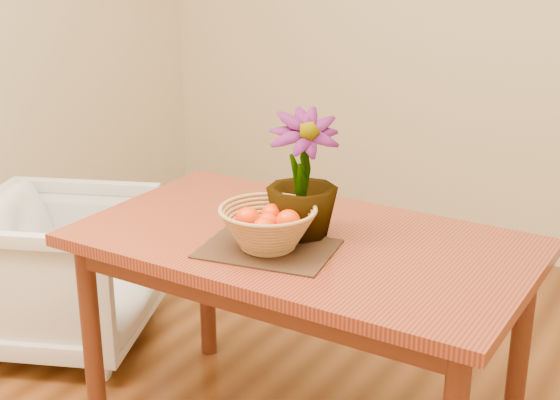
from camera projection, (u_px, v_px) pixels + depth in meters
The scene contains 6 objects.
table at pixel (302, 263), 2.44m from camera, with size 1.40×0.80×0.75m.
placemat at pixel (268, 249), 2.31m from camera, with size 0.39×0.29×0.01m, color #392014.
wicker_basket at pixel (268, 229), 2.29m from camera, with size 0.29×0.29×0.12m.
orange_pile at pixel (268, 221), 2.29m from camera, with size 0.19×0.18×0.07m.
potted_plant at pixel (302, 175), 2.36m from camera, with size 0.22×0.22×0.39m, color #164B15.
armchair at pixel (62, 265), 3.19m from camera, with size 0.68×0.63×0.70m, color gray.
Camera 1 is at (1.10, -1.65, 1.65)m, focal length 50.00 mm.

